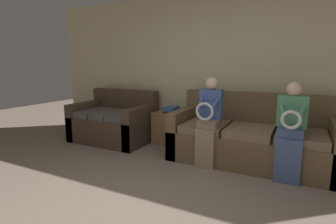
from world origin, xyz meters
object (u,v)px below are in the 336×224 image
object	(u,v)px
couch_main	(251,139)
book_stack	(171,110)
couch_side	(115,123)
child_right_seated	(291,128)
side_shelf	(171,127)
child_left_seated	(209,118)

from	to	relation	value
couch_main	book_stack	world-z (taller)	couch_main
couch_side	book_stack	bearing A→B (deg)	16.14
couch_main	book_stack	xyz separation A→B (m)	(-1.42, 0.27, 0.27)
child_right_seated	side_shelf	distance (m)	2.07
child_right_seated	book_stack	distance (m)	2.04
couch_side	book_stack	xyz separation A→B (m)	(1.00, 0.29, 0.28)
couch_main	child_left_seated	size ratio (longest dim) A/B	1.83
book_stack	child_right_seated	bearing A→B (deg)	-19.55
couch_main	side_shelf	xyz separation A→B (m)	(-1.42, 0.28, -0.05)
couch_main	child_left_seated	distance (m)	0.73
couch_main	couch_side	world-z (taller)	couch_main
couch_main	child_left_seated	bearing A→B (deg)	-140.73
child_left_seated	child_right_seated	xyz separation A→B (m)	(1.01, -0.00, -0.02)
couch_main	child_left_seated	world-z (taller)	child_left_seated
side_shelf	child_left_seated	bearing A→B (deg)	-37.07
couch_main	side_shelf	size ratio (longest dim) A/B	3.89
couch_side	child_right_seated	xyz separation A→B (m)	(2.92, -0.39, 0.31)
child_left_seated	book_stack	bearing A→B (deg)	143.27
side_shelf	book_stack	world-z (taller)	book_stack
couch_side	side_shelf	xyz separation A→B (m)	(1.00, 0.30, -0.04)
child_right_seated	side_shelf	size ratio (longest dim) A/B	2.07
child_right_seated	book_stack	bearing A→B (deg)	160.45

